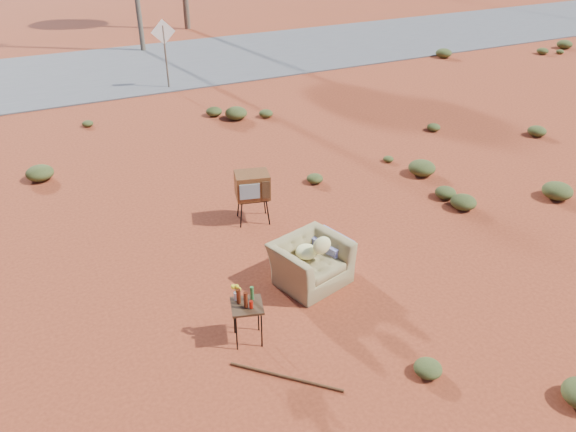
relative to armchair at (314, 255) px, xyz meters
name	(u,v)px	position (x,y,z in m)	size (l,w,h in m)	color
ground	(292,307)	(-0.66, -0.52, -0.46)	(140.00, 140.00, 0.00)	#993A1E
highway	(105,71)	(-0.66, 14.48, -0.44)	(140.00, 7.00, 0.04)	#565659
armchair	(314,255)	(0.00, 0.00, 0.00)	(1.44, 1.15, 0.98)	olive
tv_unit	(252,186)	(-0.14, 2.20, 0.29)	(0.73, 0.64, 1.01)	black
side_table	(244,303)	(-1.57, -0.85, 0.19)	(0.54, 0.54, 0.89)	#3D2416
rusty_bar	(286,377)	(-1.40, -1.78, -0.44)	(0.04, 0.04, 1.56)	#512C15
road_sign	(164,42)	(0.84, 11.48, 1.04)	(0.78, 0.06, 2.19)	brown
scrub_patch	(161,193)	(-1.49, 3.89, -0.32)	(17.49, 8.07, 0.33)	#434B21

